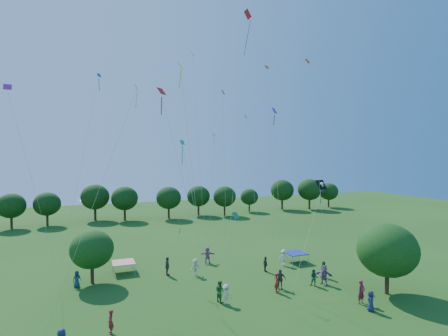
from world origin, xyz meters
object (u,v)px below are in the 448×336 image
Objects in this scene: tent_red_stripe at (123,262)px; near_tree_north at (92,249)px; pirate_kite at (321,186)px; near_tree_east at (387,250)px; red_high_kite at (244,59)px; tent_blue at (296,253)px.

near_tree_north is at bearing -146.39° from tent_red_stripe.
near_tree_north is at bearing 163.99° from pirate_kite.
near_tree_east reaches higher than near_tree_north.
pirate_kite reaches higher than near_tree_east.
pirate_kite is (21.22, -6.09, 5.75)m from near_tree_north.
near_tree_east is at bearing -33.98° from tent_red_stripe.
red_high_kite reaches higher than near_tree_north.
near_tree_north is at bearing 153.23° from near_tree_east.
tent_red_stripe is 18.67m from tent_blue.
tent_blue is at bearing -10.41° from tent_red_stripe.
near_tree_east is 2.78× the size of tent_red_stripe.
near_tree_east is 2.78× the size of tent_blue.
near_tree_east is (23.75, -11.98, 0.63)m from near_tree_north.
near_tree_north is 21.53m from tent_blue.
pirate_kite is 0.35× the size of red_high_kite.
tent_blue is 9.21m from pirate_kite.
red_high_kite is at bearing -171.80° from pirate_kite.
near_tree_east reaches higher than tent_blue.
tent_red_stripe is at bearing 33.61° from near_tree_north.
tent_blue is 0.09× the size of red_high_kite.
near_tree_north is 0.61× the size of pirate_kite.
pirate_kite is (-2.53, 5.89, 5.12)m from near_tree_east.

